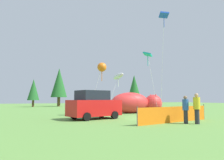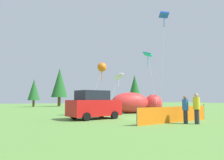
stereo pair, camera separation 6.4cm
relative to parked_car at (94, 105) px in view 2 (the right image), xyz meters
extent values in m
plane|color=#609342|center=(3.94, -1.19, -1.05)|extent=(120.00, 120.00, 0.00)
cube|color=red|center=(0.04, 0.01, -0.20)|extent=(4.32, 2.61, 1.19)
cube|color=#1E232D|center=(-0.15, -0.03, 0.76)|extent=(2.52, 2.09, 0.72)
cylinder|color=black|center=(1.08, 1.14, -0.75)|extent=(0.63, 0.37, 0.59)
cylinder|color=black|center=(1.45, -0.58, -0.75)|extent=(0.63, 0.37, 0.59)
cylinder|color=black|center=(-1.36, 0.60, -0.75)|extent=(0.63, 0.37, 0.59)
cylinder|color=black|center=(-0.99, -1.12, -0.75)|extent=(0.63, 0.37, 0.59)
cube|color=#267F33|center=(7.93, -2.76, -0.60)|extent=(0.61, 0.61, 0.03)
cube|color=#267F33|center=(8.15, -2.83, -0.38)|extent=(0.15, 0.46, 0.44)
cylinder|color=#A5A5AD|center=(7.67, -2.91, -0.83)|extent=(0.02, 0.02, 0.44)
cylinder|color=#A5A5AD|center=(7.78, -2.51, -0.83)|extent=(0.02, 0.02, 0.44)
cylinder|color=#A5A5AD|center=(8.07, -3.02, -0.83)|extent=(0.02, 0.02, 0.44)
cylinder|color=#A5A5AD|center=(8.18, -2.62, -0.83)|extent=(0.02, 0.02, 0.44)
ellipsoid|color=red|center=(5.97, 4.61, 0.06)|extent=(4.49, 2.74, 2.22)
ellipsoid|color=yellow|center=(5.97, 4.61, -0.44)|extent=(2.91, 2.00, 1.00)
sphere|color=red|center=(8.73, 4.25, -0.05)|extent=(1.99, 1.99, 1.99)
cone|color=red|center=(8.73, 4.75, 0.75)|extent=(0.56, 0.56, 0.60)
cone|color=red|center=(8.73, 3.75, 0.75)|extent=(0.56, 0.56, 0.60)
cube|color=orange|center=(3.97, -4.47, -0.54)|extent=(6.69, 1.23, 1.03)
cylinder|color=#4C4C51|center=(0.63, -5.07, -0.48)|extent=(0.05, 0.05, 1.13)
cylinder|color=#4C4C51|center=(7.31, -3.87, -0.48)|extent=(0.05, 0.05, 1.13)
cylinder|color=#2D2D38|center=(4.49, -5.81, -0.60)|extent=(0.28, 0.28, 0.89)
cylinder|color=yellow|center=(4.49, -5.81, 0.22)|extent=(0.41, 0.41, 0.75)
sphere|color=tan|center=(4.49, -5.81, 0.71)|extent=(0.24, 0.24, 0.24)
cylinder|color=#2D2D38|center=(4.04, -5.33, -0.64)|extent=(0.26, 0.26, 0.82)
cylinder|color=#2D59A5|center=(4.04, -5.33, 0.11)|extent=(0.38, 0.38, 0.68)
sphere|color=#8C6647|center=(4.04, -5.33, 0.57)|extent=(0.22, 0.22, 0.22)
cylinder|color=silver|center=(8.21, 1.90, 4.04)|extent=(0.27, 0.52, 10.18)
cube|color=blue|center=(8.32, 1.65, 9.13)|extent=(1.21, 1.23, 0.47)
cylinder|color=blue|center=(8.32, 1.65, 8.43)|extent=(0.06, 0.06, 1.20)
cylinder|color=silver|center=(8.15, 3.47, 2.19)|extent=(0.27, 1.42, 6.49)
cube|color=#19B2B2|center=(8.02, 4.16, 5.43)|extent=(1.26, 1.28, 0.53)
cylinder|color=#19B2B2|center=(8.02, 4.16, 4.73)|extent=(0.06, 0.06, 1.20)
cylinder|color=silver|center=(5.34, 7.49, 1.10)|extent=(1.96, 0.98, 4.31)
ellipsoid|color=white|center=(6.31, 7.96, 3.25)|extent=(0.75, 2.27, 0.99)
cylinder|color=white|center=(6.31, 7.96, 2.55)|extent=(0.06, 0.06, 1.20)
cylinder|color=silver|center=(1.14, 2.69, 1.18)|extent=(1.45, 0.20, 4.47)
sphere|color=orange|center=(1.85, 2.78, 3.41)|extent=(0.85, 0.85, 0.85)
cylinder|color=orange|center=(1.85, 2.78, 2.71)|extent=(0.06, 0.06, 1.20)
cylinder|color=brown|center=(-1.28, 28.03, -0.42)|extent=(0.40, 0.40, 1.26)
cone|color=#236028|center=(-1.28, 28.03, 2.22)|extent=(2.21, 2.21, 4.02)
cylinder|color=brown|center=(3.71, 28.85, -0.13)|extent=(0.59, 0.59, 1.85)
cone|color=#236028|center=(3.71, 28.85, 3.75)|extent=(3.25, 3.25, 5.91)
cylinder|color=brown|center=(23.66, 32.05, -0.14)|extent=(0.58, 0.58, 1.82)
cone|color=#236028|center=(23.66, 32.05, 3.68)|extent=(3.20, 3.20, 5.82)
camera|label=1|loc=(-6.16, -15.62, 0.50)|focal=35.00mm
camera|label=2|loc=(-6.10, -15.65, 0.50)|focal=35.00mm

